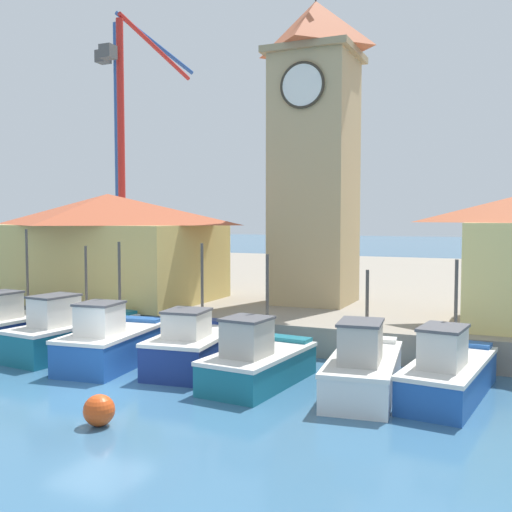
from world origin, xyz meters
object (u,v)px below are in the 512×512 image
object	(u,v)px
fishing_boat_right_outer	(449,373)
warehouse_left	(108,246)
port_crane_far	(121,168)
fishing_boat_center	(196,347)
mooring_buoy	(99,410)
fishing_boat_left_inner	(72,333)
port_crane_near	(124,168)
fishing_boat_mid_left	(111,343)
fishing_boat_left_outer	(16,327)
fishing_boat_mid_right	(258,362)
clock_tower	(315,147)
fishing_boat_right_inner	(363,368)

from	to	relation	value
fishing_boat_right_outer	warehouse_left	world-z (taller)	warehouse_left
fishing_boat_right_outer	port_crane_far	xyz separation A→B (m)	(-29.53, 25.21, 8.62)
fishing_boat_center	mooring_buoy	size ratio (longest dim) A/B	5.99
fishing_boat_center	warehouse_left	world-z (taller)	warehouse_left
fishing_boat_left_inner	mooring_buoy	distance (m)	8.29
fishing_boat_center	mooring_buoy	xyz separation A→B (m)	(0.54, -5.76, -0.37)
fishing_boat_left_inner	port_crane_near	xyz separation A→B (m)	(-13.23, 21.68, 8.16)
warehouse_left	port_crane_near	bearing A→B (deg)	123.35
fishing_boat_mid_left	port_crane_far	xyz separation A→B (m)	(-18.55, 26.03, 8.55)
fishing_boat_left_outer	fishing_boat_center	xyz separation A→B (m)	(8.06, -0.11, -0.04)
warehouse_left	port_crane_far	distance (m)	23.65
fishing_boat_left_outer	port_crane_near	distance (m)	25.42
fishing_boat_left_inner	port_crane_far	distance (m)	31.07
fishing_boat_left_inner	port_crane_far	bearing A→B (deg)	122.65
fishing_boat_mid_right	port_crane_far	distance (m)	36.60
mooring_buoy	clock_tower	bearing A→B (deg)	87.60
clock_tower	port_crane_far	size ratio (longest dim) A/B	0.72
fishing_boat_mid_left	fishing_boat_mid_right	distance (m)	5.54
mooring_buoy	fishing_boat_right_inner	bearing A→B (deg)	44.76
clock_tower	port_crane_near	world-z (taller)	port_crane_near
fishing_boat_left_inner	fishing_boat_right_outer	xyz separation A→B (m)	(13.42, -0.06, -0.07)
fishing_boat_mid_right	fishing_boat_right_outer	xyz separation A→B (m)	(5.45, 0.96, 0.00)
fishing_boat_mid_right	fishing_boat_left_outer	bearing A→B (deg)	174.56
fishing_boat_right_outer	fishing_boat_mid_left	bearing A→B (deg)	-175.76
fishing_boat_mid_right	warehouse_left	distance (m)	13.55
port_crane_near	mooring_buoy	bearing A→B (deg)	-55.30
warehouse_left	port_crane_far	xyz separation A→B (m)	(-13.05, 18.91, 5.62)
fishing_boat_center	fishing_boat_right_outer	size ratio (longest dim) A/B	0.89
fishing_boat_left_inner	fishing_boat_right_outer	world-z (taller)	fishing_boat_left_inner
fishing_boat_right_inner	mooring_buoy	distance (m)	7.44
mooring_buoy	fishing_boat_left_outer	bearing A→B (deg)	145.71
fishing_boat_right_inner	fishing_boat_right_outer	distance (m)	2.37
fishing_boat_right_inner	port_crane_far	size ratio (longest dim) A/B	0.24
fishing_boat_right_inner	fishing_boat_right_outer	size ratio (longest dim) A/B	0.97
fishing_boat_mid_left	fishing_boat_center	distance (m)	2.97
fishing_boat_mid_left	fishing_boat_center	size ratio (longest dim) A/B	0.99
fishing_boat_right_outer	clock_tower	size ratio (longest dim) A/B	0.34
fishing_boat_center	clock_tower	bearing A→B (deg)	82.74
fishing_boat_mid_right	fishing_boat_right_inner	world-z (taller)	fishing_boat_mid_right
warehouse_left	fishing_boat_left_outer	bearing A→B (deg)	-87.15
port_crane_far	mooring_buoy	bearing A→B (deg)	-54.70
fishing_boat_left_outer	fishing_boat_center	world-z (taller)	fishing_boat_left_outer
fishing_boat_left_outer	clock_tower	xyz separation A→B (m)	(9.23, 9.05, 7.52)
fishing_boat_left_outer	fishing_boat_left_inner	size ratio (longest dim) A/B	0.85
fishing_boat_mid_right	warehouse_left	bearing A→B (deg)	146.65
warehouse_left	mooring_buoy	world-z (taller)	warehouse_left
fishing_boat_center	fishing_boat_mid_left	bearing A→B (deg)	-165.06
fishing_boat_left_outer	warehouse_left	xyz separation A→B (m)	(-0.31, 6.24, 2.92)
fishing_boat_left_inner	fishing_boat_mid_left	bearing A→B (deg)	-19.79
fishing_boat_mid_left	clock_tower	distance (m)	13.09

